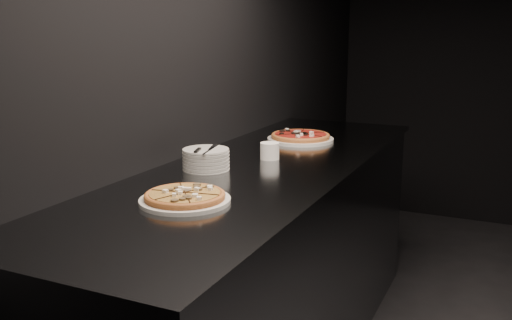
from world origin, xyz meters
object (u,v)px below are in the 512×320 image
at_px(plate_stack, 206,159).
at_px(ramekin, 270,150).
at_px(counter, 263,268).
at_px(pizza_tomato, 300,137).
at_px(pizza_mushroom, 185,197).
at_px(cutlery, 206,149).

xyz_separation_m(plate_stack, ramekin, (0.16, 0.27, -0.00)).
height_order(counter, plate_stack, plate_stack).
bearing_deg(pizza_tomato, ramekin, -86.79).
height_order(counter, pizza_mushroom, pizza_mushroom).
height_order(pizza_mushroom, ramekin, ramekin).
bearing_deg(cutlery, plate_stack, 100.17).
bearing_deg(cutlery, pizza_mushroom, -86.44).
height_order(counter, ramekin, ramekin).
distance_m(pizza_mushroom, cutlery, 0.44).
distance_m(counter, pizza_mushroom, 0.76).
relative_size(counter, cutlery, 12.41).
height_order(pizza_mushroom, plate_stack, plate_stack).
bearing_deg(counter, pizza_tomato, 94.16).
bearing_deg(pizza_tomato, pizza_mushroom, -88.42).
distance_m(counter, pizza_tomato, 0.72).
bearing_deg(pizza_mushroom, cutlery, 111.00).
xyz_separation_m(pizza_tomato, ramekin, (0.02, -0.44, 0.02)).
height_order(pizza_mushroom, cutlery, cutlery).
distance_m(counter, cutlery, 0.60).
relative_size(pizza_tomato, ramekin, 4.47).
xyz_separation_m(counter, cutlery, (-0.16, -0.19, 0.54)).
relative_size(pizza_mushroom, pizza_tomato, 0.83).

